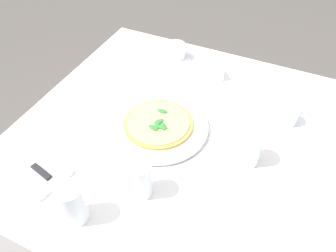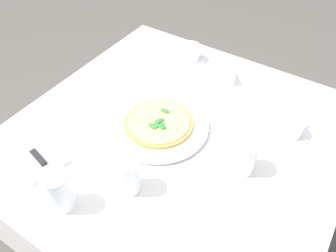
% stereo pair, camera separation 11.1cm
% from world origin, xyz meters
% --- Properties ---
extents(ground_plane, '(8.00, 8.00, 0.00)m').
position_xyz_m(ground_plane, '(0.00, 0.00, 0.00)').
color(ground_plane, '#4C4742').
extents(dining_table, '(1.05, 1.05, 0.75)m').
position_xyz_m(dining_table, '(0.00, 0.00, 0.61)').
color(dining_table, white).
rests_on(dining_table, ground_plane).
extents(pizza_plate, '(0.33, 0.33, 0.02)m').
position_xyz_m(pizza_plate, '(0.07, 0.01, 0.76)').
color(pizza_plate, white).
rests_on(pizza_plate, dining_table).
extents(pizza, '(0.23, 0.23, 0.02)m').
position_xyz_m(pizza, '(0.07, 0.01, 0.78)').
color(pizza, '#C68E47').
rests_on(pizza, pizza_plate).
extents(coffee_cup_back_corner, '(0.13, 0.13, 0.07)m').
position_xyz_m(coffee_cup_back_corner, '(0.18, -0.40, 0.78)').
color(coffee_cup_back_corner, white).
rests_on(coffee_cup_back_corner, dining_table).
extents(coffee_cup_far_right, '(0.13, 0.13, 0.06)m').
position_xyz_m(coffee_cup_far_right, '(-0.31, -0.20, 0.78)').
color(coffee_cup_far_right, white).
rests_on(coffee_cup_far_right, dining_table).
extents(water_glass_near_left, '(0.07, 0.07, 0.13)m').
position_xyz_m(water_glass_near_left, '(0.12, 0.40, 0.81)').
color(water_glass_near_left, white).
rests_on(water_glass_near_left, dining_table).
extents(water_glass_far_left, '(0.07, 0.07, 0.11)m').
position_xyz_m(water_glass_far_left, '(-0.24, 0.02, 0.80)').
color(water_glass_far_left, white).
rests_on(water_glass_far_left, dining_table).
extents(water_glass_near_right, '(0.07, 0.07, 0.12)m').
position_xyz_m(water_glass_near_right, '(-0.00, 0.26, 0.80)').
color(water_glass_near_right, white).
rests_on(water_glass_near_right, dining_table).
extents(napkin_folded, '(0.24, 0.18, 0.02)m').
position_xyz_m(napkin_folded, '(0.33, 0.32, 0.76)').
color(napkin_folded, white).
rests_on(napkin_folded, dining_table).
extents(dinner_knife, '(0.19, 0.06, 0.01)m').
position_xyz_m(dinner_knife, '(0.33, 0.32, 0.78)').
color(dinner_knife, silver).
rests_on(dinner_knife, napkin_folded).
extents(menu_card, '(0.06, 0.07, 0.06)m').
position_xyz_m(menu_card, '(-0.02, -0.36, 0.78)').
color(menu_card, white).
rests_on(menu_card, dining_table).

